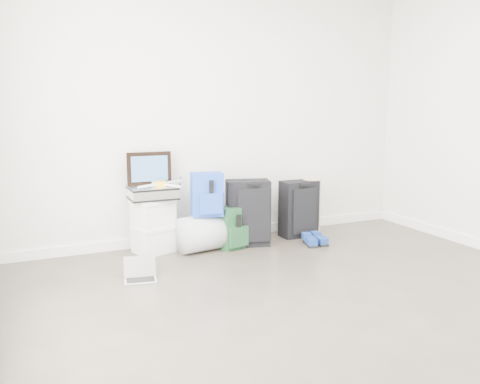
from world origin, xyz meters
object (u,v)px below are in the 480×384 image
duffel_bag (207,232)px  large_suitcase (248,213)px  boxes_stack (154,226)px  briefcase (153,193)px  carry_on (299,209)px  laptop (140,274)px

duffel_bag → large_suitcase: 0.48m
boxes_stack → duffel_bag: 0.53m
briefcase → large_suitcase: 1.00m
duffel_bag → carry_on: size_ratio=0.94×
duffel_bag → carry_on: carry_on is taller
large_suitcase → carry_on: 0.66m
briefcase → duffel_bag: briefcase is taller
boxes_stack → briefcase: briefcase is taller
large_suitcase → laptop: (-1.27, -0.57, -0.29)m
boxes_stack → large_suitcase: bearing=-28.2°
duffel_bag → large_suitcase: (0.46, -0.01, 0.16)m
large_suitcase → carry_on: bearing=22.7°
laptop → duffel_bag: bearing=46.0°
large_suitcase → duffel_bag: bearing=-165.2°
duffel_bag → large_suitcase: bearing=-9.2°
carry_on → boxes_stack: bearing=176.3°
boxes_stack → laptop: bearing=-132.0°
large_suitcase → briefcase: bearing=-173.4°
boxes_stack → duffel_bag: bearing=-35.3°
boxes_stack → duffel_bag: size_ratio=0.92×
laptop → carry_on: bearing=29.1°
duffel_bag → laptop: duffel_bag is taller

